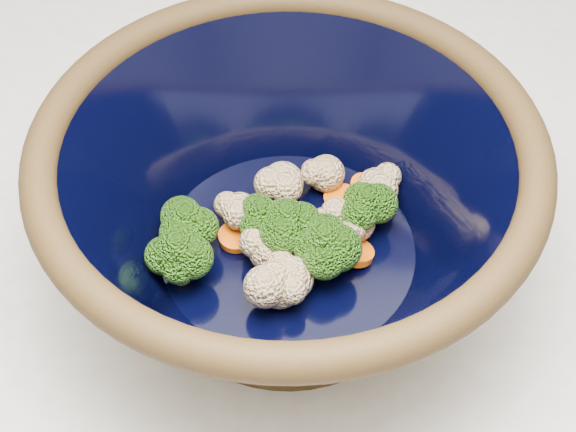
{
  "coord_description": "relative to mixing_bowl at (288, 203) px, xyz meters",
  "views": [
    {
      "loc": [
        0.08,
        -0.45,
        1.42
      ],
      "look_at": [
        0.08,
        -0.07,
        0.97
      ],
      "focal_mm": 50.0,
      "sensor_mm": 36.0,
      "label": 1
    }
  ],
  "objects": [
    {
      "name": "mixing_bowl",
      "position": [
        0.0,
        0.0,
        0.0
      ],
      "size": [
        0.44,
        0.44,
        0.15
      ],
      "rotation": [
        0.0,
        0.0,
        0.39
      ],
      "color": "black",
      "rests_on": "counter"
    },
    {
      "name": "vegetable_pile",
      "position": [
        -0.0,
        -0.0,
        -0.03
      ],
      "size": [
        0.19,
        0.14,
        0.05
      ],
      "color": "#608442",
      "rests_on": "mixing_bowl"
    }
  ]
}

